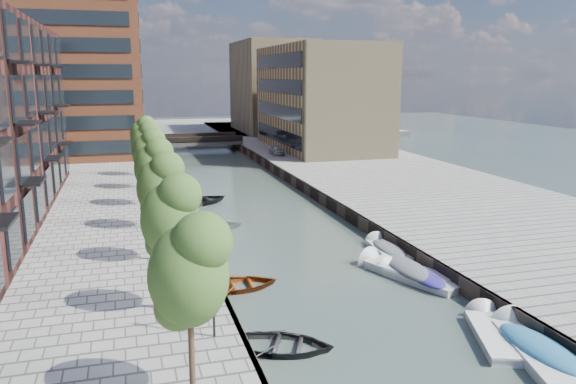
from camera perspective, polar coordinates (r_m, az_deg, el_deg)
name	(u,v)px	position (r m, az deg, el deg)	size (l,w,h in m)	color
water	(238,192)	(54.58, -5.13, 0.03)	(300.00, 300.00, 0.00)	#38473F
quay_right	(388,178)	(59.56, 10.14, 1.37)	(20.00, 140.00, 1.00)	gray
quay_wall_left	(174,190)	(53.68, -11.54, 0.18)	(0.25, 140.00, 1.00)	#332823
quay_wall_right	(298,183)	(55.93, 1.00, 0.89)	(0.25, 140.00, 1.00)	#332823
far_closure	(179,130)	(113.42, -11.02, 6.23)	(80.00, 40.00, 1.00)	gray
tower	(63,35)	(77.94, -21.92, 14.59)	(18.00, 18.00, 30.00)	#9B4D2D
tan_block_near	(319,98)	(78.98, 3.22, 9.54)	(12.00, 25.00, 14.00)	tan
tan_block_far	(272,87)	(103.83, -1.60, 10.65)	(12.00, 20.00, 16.00)	tan
bridge	(196,141)	(85.63, -9.30, 5.15)	(13.00, 6.00, 1.30)	gray
tree_0	(188,269)	(17.54, -10.08, -7.67)	(2.50, 2.50, 5.95)	#382619
tree_1	(170,215)	(24.23, -11.89, -2.28)	(2.50, 2.50, 5.95)	#382619
tree_2	(160,184)	(31.06, -12.90, 0.76)	(2.50, 2.50, 5.95)	#382619
tree_3	(153,165)	(37.95, -13.54, 2.70)	(2.50, 2.50, 5.95)	#382619
tree_4	(148,151)	(44.88, -13.99, 4.05)	(2.50, 2.50, 5.95)	#382619
tree_5	(145,141)	(51.82, -14.32, 5.03)	(2.50, 2.50, 5.95)	#382619
tree_6	(142,133)	(58.78, -14.57, 5.78)	(2.50, 2.50, 5.95)	#382619
lamp_0	(213,276)	(22.03, -7.66, -8.45)	(0.24, 0.24, 4.12)	black
lamp_1	(176,193)	(37.37, -11.35, -0.14)	(0.24, 0.24, 4.12)	black
lamp_2	(160,159)	(53.10, -12.86, 3.30)	(0.24, 0.24, 4.12)	black
sloop_1	(282,350)	(24.00, -0.63, -15.74)	(3.10, 4.34, 0.90)	black
sloop_2	(238,289)	(30.27, -5.13, -9.75)	(3.11, 4.36, 0.90)	maroon
sloop_3	(210,229)	(41.77, -7.97, -3.71)	(3.39, 4.74, 0.98)	silver
sloop_4	(200,204)	(49.85, -8.90, -1.20)	(3.66, 5.13, 1.06)	black
motorboat_0	(535,348)	(25.66, 23.76, -14.32)	(3.31, 5.91, 1.87)	silver
motorboat_1	(401,270)	(32.79, 11.38, -7.80)	(3.93, 5.87, 1.86)	silver
motorboat_2	(493,333)	(26.70, 20.06, -13.30)	(3.26, 5.13, 1.62)	white
motorboat_3	(416,278)	(31.93, 12.88, -8.47)	(3.39, 5.00, 1.58)	silver
motorboat_4	(386,250)	(36.45, 9.97, -5.80)	(1.95, 4.70, 1.53)	white
car	(277,150)	(72.55, -1.14, 4.29)	(1.44, 3.57, 1.22)	#B1B3B6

